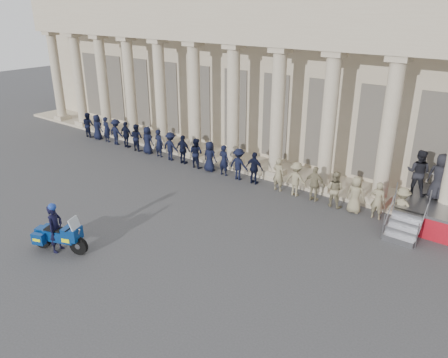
{
  "coord_description": "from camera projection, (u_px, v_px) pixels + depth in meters",
  "views": [
    {
      "loc": [
        11.68,
        -9.48,
        8.15
      ],
      "look_at": [
        1.81,
        3.24,
        1.6
      ],
      "focal_mm": 35.0,
      "sensor_mm": 36.0,
      "label": 1
    }
  ],
  "objects": [
    {
      "name": "ground",
      "position": [
        135.0,
        232.0,
        16.64
      ],
      "size": [
        90.0,
        90.0,
        0.0
      ],
      "primitive_type": "plane",
      "color": "#3A3A3C",
      "rests_on": "ground"
    },
    {
      "name": "motorcycle",
      "position": [
        60.0,
        236.0,
        15.17
      ],
      "size": [
        2.08,
        1.23,
        1.39
      ],
      "rotation": [
        0.0,
        0.0,
        0.36
      ],
      "color": "black",
      "rests_on": "ground"
    },
    {
      "name": "rider",
      "position": [
        55.0,
        227.0,
        15.09
      ],
      "size": [
        0.61,
        0.74,
        1.83
      ],
      "rotation": [
        0.0,
        0.0,
        1.93
      ],
      "color": "black",
      "rests_on": "ground"
    },
    {
      "name": "officer_rank",
      "position": [
        205.0,
        155.0,
        22.52
      ],
      "size": [
        20.69,
        0.6,
        1.58
      ],
      "color": "black",
      "rests_on": "ground"
    },
    {
      "name": "building",
      "position": [
        319.0,
        68.0,
        25.72
      ],
      "size": [
        40.0,
        12.5,
        9.0
      ],
      "color": "tan",
      "rests_on": "ground"
    }
  ]
}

